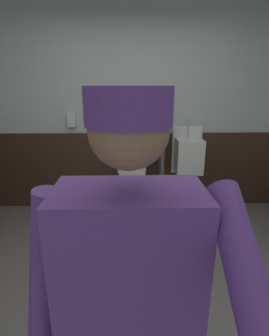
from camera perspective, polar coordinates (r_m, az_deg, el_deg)
The scene contains 8 objects.
ground_plane at distance 2.37m, azimuth 0.55°, elevation -27.23°, with size 4.80×4.16×0.04m, color slate.
wall_back at distance 3.53m, azimuth -0.44°, elevation 13.83°, with size 4.80×0.12×2.84m, color silver.
wainscot_band_back at distance 3.63m, azimuth -0.38°, elevation -0.48°, with size 4.20×0.03×1.05m, color #382319.
urinal_left at distance 3.42m, azimuth -0.58°, elevation 2.77°, with size 0.40×0.34×1.24m.
urinal_middle at distance 3.51m, azimuth 11.78°, elevation 2.79°, with size 0.40×0.34×1.24m.
privacy_divider_panel at distance 3.33m, azimuth 5.91°, elevation 5.36°, with size 0.04×0.40×0.90m, color #4C4C51.
person at distance 0.95m, azimuth -1.03°, elevation -28.25°, with size 0.66×0.60×1.66m.
soap_dispenser at distance 3.52m, azimuth -13.76°, elevation 10.28°, with size 0.10×0.07×0.18m, color silver.
Camera 1 is at (-0.06, -1.68, 1.65)m, focal length 27.54 mm.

